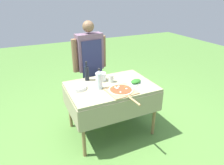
% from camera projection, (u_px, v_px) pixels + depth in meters
% --- Properties ---
extents(ground_plane, '(12.00, 12.00, 0.00)m').
position_uv_depth(ground_plane, '(111.00, 130.00, 3.00)').
color(ground_plane, '#517F38').
extents(prep_table, '(1.16, 0.80, 0.74)m').
position_uv_depth(prep_table, '(111.00, 91.00, 2.73)').
color(prep_table, gray).
rests_on(prep_table, ground).
extents(person_cook, '(0.56, 0.22, 1.51)m').
position_uv_depth(person_cook, '(90.00, 61.00, 3.15)').
color(person_cook, '#333D56').
rests_on(person_cook, ground).
extents(pizza_on_peel, '(0.37, 0.59, 0.05)m').
position_uv_depth(pizza_on_peel, '(121.00, 91.00, 2.52)').
color(pizza_on_peel, tan).
rests_on(pizza_on_peel, prep_table).
extents(oil_bottle, '(0.06, 0.06, 0.28)m').
position_uv_depth(oil_bottle, '(87.00, 73.00, 2.80)').
color(oil_bottle, black).
rests_on(oil_bottle, prep_table).
extents(water_bottle, '(0.08, 0.08, 0.28)m').
position_uv_depth(water_bottle, '(99.00, 79.00, 2.55)').
color(water_bottle, silver).
rests_on(water_bottle, prep_table).
extents(herb_container, '(0.23, 0.19, 0.05)m').
position_uv_depth(herb_container, '(136.00, 82.00, 2.75)').
color(herb_container, silver).
rests_on(herb_container, prep_table).
extents(mixing_tub, '(0.15, 0.15, 0.11)m').
position_uv_depth(mixing_tub, '(101.00, 77.00, 2.82)').
color(mixing_tub, silver).
rests_on(mixing_tub, prep_table).
extents(plate_stack, '(0.23, 0.23, 0.04)m').
position_uv_depth(plate_stack, '(78.00, 87.00, 2.59)').
color(plate_stack, white).
rests_on(plate_stack, prep_table).
extents(sauce_jar, '(0.07, 0.07, 0.10)m').
position_uv_depth(sauce_jar, '(111.00, 79.00, 2.78)').
color(sauce_jar, silver).
rests_on(sauce_jar, prep_table).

